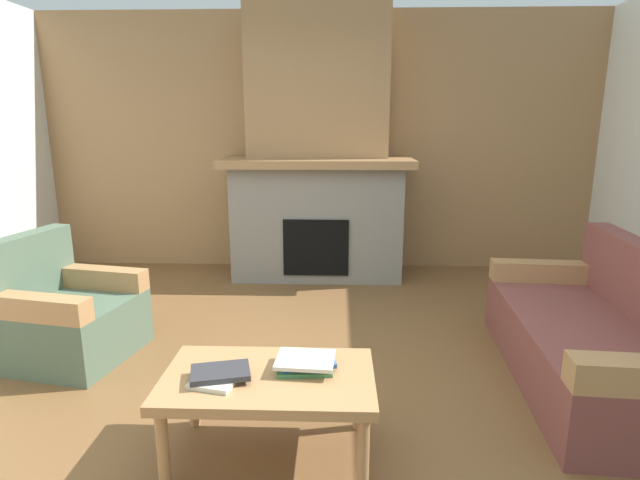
{
  "coord_description": "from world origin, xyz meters",
  "views": [
    {
      "loc": [
        0.21,
        -2.58,
        1.6
      ],
      "look_at": [
        0.09,
        0.8,
        0.8
      ],
      "focal_mm": 28.52,
      "sensor_mm": 36.0,
      "label": 1
    }
  ],
  "objects_px": {
    "coffee_table": "(269,385)",
    "fireplace": "(317,164)",
    "armchair": "(65,316)",
    "couch": "(598,340)"
  },
  "relations": [
    {
      "from": "coffee_table",
      "to": "couch",
      "type": "bearing_deg",
      "value": 21.86
    },
    {
      "from": "fireplace",
      "to": "armchair",
      "type": "distance_m",
      "value": 2.74
    },
    {
      "from": "couch",
      "to": "armchair",
      "type": "distance_m",
      "value": 3.48
    },
    {
      "from": "fireplace",
      "to": "coffee_table",
      "type": "distance_m",
      "value": 3.14
    },
    {
      "from": "fireplace",
      "to": "couch",
      "type": "bearing_deg",
      "value": -51.22
    },
    {
      "from": "armchair",
      "to": "coffee_table",
      "type": "bearing_deg",
      "value": -33.63
    },
    {
      "from": "fireplace",
      "to": "armchair",
      "type": "height_order",
      "value": "fireplace"
    },
    {
      "from": "armchair",
      "to": "coffee_table",
      "type": "xyz_separation_m",
      "value": [
        1.54,
        -1.03,
        0.08
      ]
    },
    {
      "from": "coffee_table",
      "to": "fireplace",
      "type": "bearing_deg",
      "value": 87.93
    },
    {
      "from": "fireplace",
      "to": "coffee_table",
      "type": "height_order",
      "value": "fireplace"
    }
  ]
}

